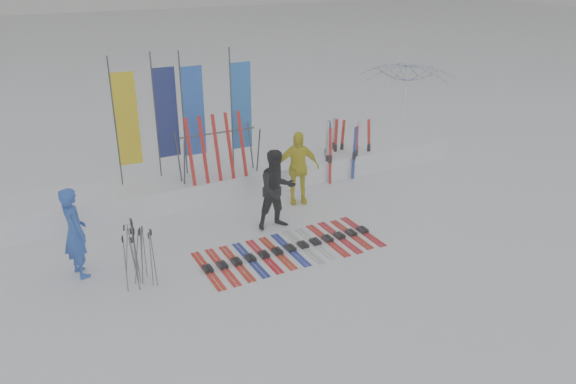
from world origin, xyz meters
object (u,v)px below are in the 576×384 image
person_yellow (297,168)px  person_black (277,190)px  ski_row (290,248)px  tent_canopy (405,106)px  ski_rack (219,148)px  person_blue (75,232)px

person_yellow → person_black: bearing=-117.3°
ski_row → tent_canopy: bearing=34.4°
tent_canopy → ski_rack: size_ratio=1.57×
person_black → ski_rack: person_black is taller
person_blue → ski_rack: person_blue is taller
person_yellow → person_blue: bearing=-149.3°
ski_row → ski_rack: bearing=94.8°
person_black → ski_row: person_black is taller
ski_row → person_yellow: bearing=58.2°
person_black → person_yellow: person_black is taller
person_yellow → tent_canopy: size_ratio=0.59×
person_blue → ski_row: size_ratio=0.47×
tent_canopy → ski_rack: (-6.84, -1.08, -0.06)m
ski_row → ski_rack: ski_rack is taller
ski_row → ski_rack: (-0.28, 3.40, 1.35)m
person_yellow → ski_row: (-1.37, -2.21, -0.92)m
person_blue → person_yellow: (5.57, 1.15, 0.01)m
person_blue → tent_canopy: (10.75, 3.43, 0.50)m
person_yellow → ski_rack: bearing=163.0°
person_yellow → ski_row: bearing=-102.8°
person_blue → ski_row: bearing=-117.8°
person_blue → person_yellow: size_ratio=0.99×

